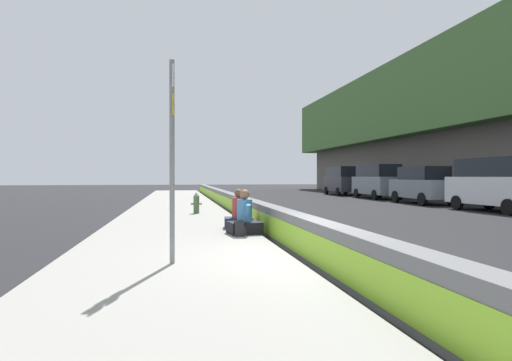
{
  "coord_description": "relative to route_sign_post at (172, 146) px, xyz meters",
  "views": [
    {
      "loc": [
        -7.79,
        2.65,
        1.68
      ],
      "look_at": [
        5.03,
        0.25,
        1.56
      ],
      "focal_mm": 30.02,
      "sensor_mm": 36.0,
      "label": 1
    }
  ],
  "objects": [
    {
      "name": "sidewalk_strip",
      "position": [
        0.09,
        -0.07,
        -2.14
      ],
      "size": [
        80.0,
        4.4,
        0.14
      ],
      "primitive_type": "cube",
      "color": "gray",
      "rests_on": "ground_plane"
    },
    {
      "name": "jersey_barrier",
      "position": [
        0.09,
        -2.71,
        -1.79
      ],
      "size": [
        76.0,
        0.45,
        0.85
      ],
      "color": "slate",
      "rests_on": "ground_plane"
    },
    {
      "name": "ground_plane",
      "position": [
        0.09,
        -2.72,
        -2.21
      ],
      "size": [
        160.0,
        160.0,
        0.0
      ],
      "primitive_type": "plane",
      "color": "#232326",
      "rests_on": "ground"
    },
    {
      "name": "parked_car_third",
      "position": [
        9.94,
        -14.97,
        -0.86
      ],
      "size": [
        5.17,
        2.26,
        2.56
      ],
      "color": "silver",
      "rests_on": "ground_plane"
    },
    {
      "name": "parked_car_fourth",
      "position": [
        16.0,
        -14.8,
        -1.03
      ],
      "size": [
        4.82,
        2.1,
        2.28
      ],
      "color": "slate",
      "rests_on": "ground_plane"
    },
    {
      "name": "parked_car_far",
      "position": [
        28.8,
        -14.79,
        -0.86
      ],
      "size": [
        5.17,
        2.24,
        2.56
      ],
      "color": "#28282D",
      "rests_on": "ground_plane"
    },
    {
      "name": "seated_person_foreground",
      "position": [
        3.66,
        -1.88,
        -1.7
      ],
      "size": [
        0.84,
        0.94,
        1.19
      ],
      "color": "black",
      "rests_on": "sidewalk_strip"
    },
    {
      "name": "parked_car_midline",
      "position": [
        22.25,
        -14.95,
        -0.86
      ],
      "size": [
        5.13,
        2.17,
        2.56
      ],
      "color": "slate",
      "rests_on": "ground_plane"
    },
    {
      "name": "route_sign_post",
      "position": [
        0.0,
        0.0,
        0.0
      ],
      "size": [
        0.44,
        0.09,
        3.6
      ],
      "color": "gray",
      "rests_on": "sidewalk_strip"
    },
    {
      "name": "backpack",
      "position": [
        3.21,
        -1.67,
        -1.88
      ],
      "size": [
        0.32,
        0.28,
        0.4
      ],
      "color": "#232328",
      "rests_on": "sidewalk_strip"
    },
    {
      "name": "seated_person_middle",
      "position": [
        4.95,
        -1.9,
        -1.71
      ],
      "size": [
        0.78,
        0.9,
        1.17
      ],
      "color": "#23284C",
      "rests_on": "sidewalk_strip"
    },
    {
      "name": "fire_hydrant",
      "position": [
        10.32,
        -0.89,
        -1.62
      ],
      "size": [
        0.26,
        0.46,
        0.88
      ],
      "color": "#47663D",
      "rests_on": "sidewalk_strip"
    }
  ]
}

